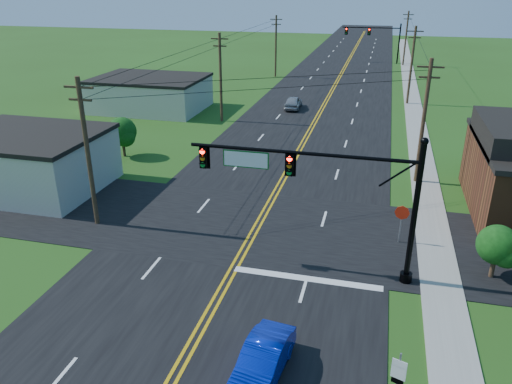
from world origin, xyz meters
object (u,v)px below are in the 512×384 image
(stop_sign, at_px, (402,216))
(signal_mast_far, at_px, (374,36))
(route_sign, at_px, (398,374))
(blue_car, at_px, (262,362))
(signal_mast_main, at_px, (321,185))

(stop_sign, bearing_deg, signal_mast_far, 99.83)
(signal_mast_far, distance_m, route_sign, 80.18)
(blue_car, xyz_separation_m, stop_sign, (5.11, 12.05, 0.98))
(blue_car, xyz_separation_m, route_sign, (4.87, -0.00, 0.55))
(stop_sign, bearing_deg, blue_car, -106.55)
(blue_car, height_order, stop_sign, stop_sign)
(signal_mast_main, distance_m, route_sign, 9.59)
(stop_sign, bearing_deg, signal_mast_main, -129.45)
(blue_car, distance_m, stop_sign, 13.13)
(signal_mast_main, relative_size, signal_mast_far, 1.03)
(signal_mast_far, xyz_separation_m, stop_sign, (4.06, -67.96, -2.87))
(signal_mast_far, bearing_deg, signal_mast_main, -90.08)
(signal_mast_main, xyz_separation_m, signal_mast_far, (0.10, 72.00, -0.20))
(signal_mast_far, bearing_deg, route_sign, -87.26)
(signal_mast_far, height_order, blue_car, signal_mast_far)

